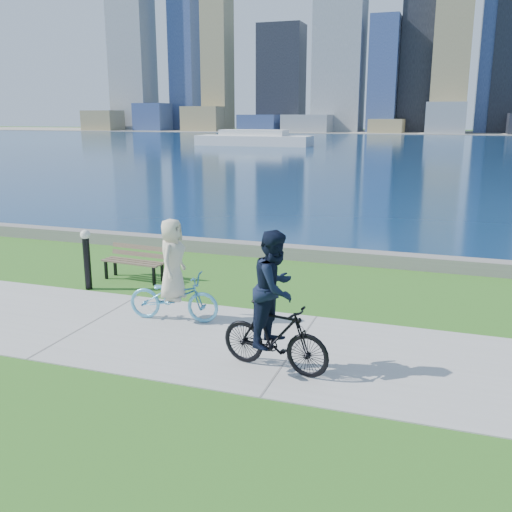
{
  "coord_description": "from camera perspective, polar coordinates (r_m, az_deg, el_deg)",
  "views": [
    {
      "loc": [
        2.3,
        -8.66,
        3.87
      ],
      "look_at": [
        -1.32,
        1.93,
        1.1
      ],
      "focal_mm": 40.0,
      "sensor_mm": 36.0,
      "label": 1
    }
  ],
  "objects": [
    {
      "name": "concrete_path",
      "position": [
        9.76,
        3.71,
        -9.42
      ],
      "size": [
        80.0,
        3.5,
        0.02
      ],
      "primitive_type": "cube",
      "color": "#9E9D99",
      "rests_on": "ground"
    },
    {
      "name": "city_skyline",
      "position": [
        139.48,
        18.27,
        21.57
      ],
      "size": [
        175.78,
        21.56,
        76.0
      ],
      "color": "olive",
      "rests_on": "ground"
    },
    {
      "name": "seawall",
      "position": [
        15.49,
        9.77,
        -0.1
      ],
      "size": [
        90.0,
        0.5,
        0.35
      ],
      "primitive_type": "cube",
      "color": "slate",
      "rests_on": "ground"
    },
    {
      "name": "bay_water",
      "position": [
        80.79,
        17.52,
        10.54
      ],
      "size": [
        320.0,
        131.0,
        0.01
      ],
      "primitive_type": "cube",
      "color": "#0B264A",
      "rests_on": "ground"
    },
    {
      "name": "bollard_lamp",
      "position": [
        13.42,
        -16.58,
        0.05
      ],
      "size": [
        0.22,
        0.22,
        1.38
      ],
      "color": "black",
      "rests_on": "ground"
    },
    {
      "name": "far_shore",
      "position": [
        138.74,
        18.31,
        11.65
      ],
      "size": [
        320.0,
        30.0,
        0.12
      ],
      "primitive_type": "cube",
      "color": "gray",
      "rests_on": "ground"
    },
    {
      "name": "ground",
      "position": [
        9.77,
        3.71,
        -9.48
      ],
      "size": [
        320.0,
        320.0,
        0.0
      ],
      "primitive_type": "plane",
      "color": "#285F19",
      "rests_on": "ground"
    },
    {
      "name": "cyclist_man",
      "position": [
        8.7,
        1.9,
        -5.72
      ],
      "size": [
        0.84,
        1.87,
        2.21
      ],
      "rotation": [
        0.0,
        0.0,
        1.39
      ],
      "color": "black",
      "rests_on": "ground"
    },
    {
      "name": "ferry_near",
      "position": [
        75.61,
        -0.23,
        11.62
      ],
      "size": [
        15.02,
        4.29,
        2.04
      ],
      "color": "silver",
      "rests_on": "ground"
    },
    {
      "name": "cyclist_woman",
      "position": [
        10.98,
        -8.29,
        -2.72
      ],
      "size": [
        0.82,
        1.84,
        1.99
      ],
      "rotation": [
        0.0,
        0.0,
        1.68
      ],
      "color": "#59AED9",
      "rests_on": "ground"
    },
    {
      "name": "park_bench",
      "position": [
        14.02,
        -11.96,
        -0.33
      ],
      "size": [
        1.61,
        0.67,
        0.81
      ],
      "rotation": [
        0.0,
        0.0,
        -0.09
      ],
      "color": "black",
      "rests_on": "ground"
    }
  ]
}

